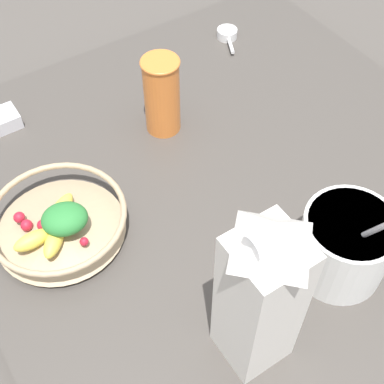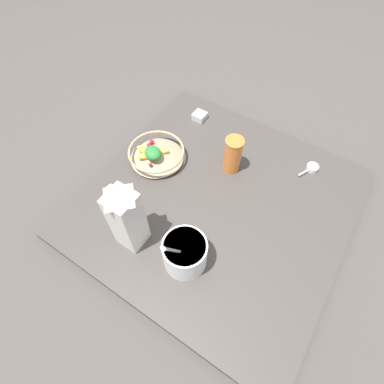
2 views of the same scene
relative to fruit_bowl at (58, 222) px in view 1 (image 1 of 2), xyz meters
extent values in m
plane|color=#4C4742|center=(0.04, 0.30, -0.07)|extent=(6.00, 6.00, 0.00)
cube|color=#47423D|center=(0.04, 0.30, -0.05)|extent=(0.91, 0.91, 0.04)
cylinder|color=tan|center=(0.00, 0.00, -0.03)|extent=(0.12, 0.12, 0.01)
cone|color=tan|center=(0.00, 0.00, -0.01)|extent=(0.21, 0.21, 0.04)
torus|color=tan|center=(0.00, 0.00, 0.01)|extent=(0.22, 0.22, 0.01)
ellipsoid|color=#EFD64C|center=(0.04, -0.02, 0.01)|extent=(0.06, 0.06, 0.03)
ellipsoid|color=#EFD64C|center=(0.02, -0.05, 0.01)|extent=(0.03, 0.06, 0.03)
ellipsoid|color=#EFD64C|center=(-0.01, 0.01, 0.01)|extent=(0.07, 0.08, 0.03)
cylinder|color=orange|center=(0.01, 0.00, 0.00)|extent=(0.05, 0.04, 0.02)
sphere|color=red|center=(0.00, -0.02, 0.01)|extent=(0.02, 0.02, 0.02)
sphere|color=red|center=(-0.02, -0.05, 0.01)|extent=(0.02, 0.02, 0.02)
sphere|color=red|center=(0.06, 0.02, 0.00)|extent=(0.01, 0.01, 0.01)
sphere|color=red|center=(0.00, 0.01, 0.01)|extent=(0.02, 0.02, 0.02)
sphere|color=red|center=(-0.01, -0.01, 0.00)|extent=(0.02, 0.02, 0.02)
sphere|color=red|center=(-0.04, -0.05, 0.01)|extent=(0.02, 0.02, 0.02)
ellipsoid|color=#2D7F38|center=(0.02, 0.01, 0.03)|extent=(0.08, 0.09, 0.04)
cube|color=silver|center=(0.32, 0.14, 0.09)|extent=(0.08, 0.08, 0.25)
pyramid|color=silver|center=(0.32, 0.14, 0.24)|extent=(0.08, 0.08, 0.05)
cylinder|color=white|center=(0.32, 0.12, 0.24)|extent=(0.03, 0.01, 0.03)
cylinder|color=white|center=(0.29, 0.33, 0.02)|extent=(0.14, 0.14, 0.12)
cylinder|color=white|center=(0.29, 0.33, 0.07)|extent=(0.13, 0.13, 0.02)
cylinder|color=silver|center=(0.33, 0.33, 0.12)|extent=(0.09, 0.02, 0.18)
cylinder|color=orange|center=(-0.12, 0.27, 0.04)|extent=(0.07, 0.07, 0.16)
torus|color=orange|center=(-0.12, 0.27, 0.12)|extent=(0.07, 0.07, 0.01)
cube|color=silver|center=(-0.29, 0.02, -0.02)|extent=(0.05, 0.05, 0.03)
cube|color=brown|center=(-0.29, 0.02, -0.02)|extent=(0.04, 0.04, 0.02)
cylinder|color=white|center=(-0.29, 0.54, -0.02)|extent=(0.05, 0.05, 0.02)
cylinder|color=white|center=(-0.25, 0.52, -0.02)|extent=(0.05, 0.03, 0.01)
camera|label=1|loc=(0.53, -0.09, 0.69)|focal=50.00mm
camera|label=2|loc=(0.57, 0.54, 0.89)|focal=28.00mm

